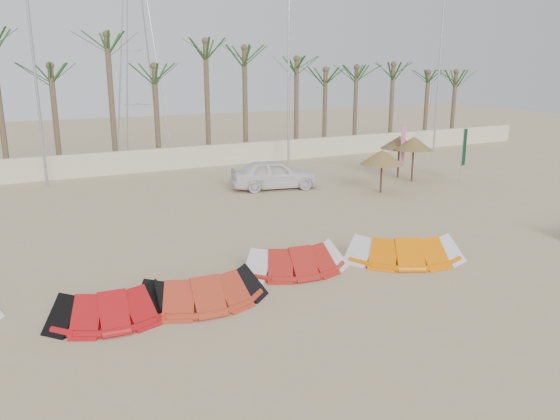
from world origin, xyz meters
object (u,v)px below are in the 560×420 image
parasol_right (400,142)px  car (274,174)px  kite_red_left (110,302)px  kite_orange (399,246)px  kite_red_right (292,256)px  kite_red_mid (198,286)px  parasol_left (382,157)px  parasol_mid (414,143)px

parasol_right → car: size_ratio=0.53×
kite_red_left → kite_orange: same height
kite_orange → kite_red_right: bearing=167.4°
kite_orange → kite_red_mid: bearing=-179.0°
kite_red_left → kite_orange: 8.94m
parasol_right → kite_red_left: bearing=-149.0°
kite_orange → kite_red_left: bearing=-179.5°
kite_red_left → parasol_left: parasol_left is taller
parasol_left → kite_red_mid: bearing=-146.6°
parasol_left → parasol_mid: size_ratio=0.88×
kite_red_mid → parasol_mid: (15.41, 9.46, 1.62)m
kite_red_mid → car: bearing=54.5°
parasol_mid → car: size_ratio=0.55×
kite_red_mid → kite_orange: (6.71, 0.11, 0.00)m
kite_red_left → car: bearing=47.6°
kite_orange → parasol_mid: bearing=47.1°
kite_orange → parasol_right: parasol_right is taller
kite_red_left → kite_orange: (8.94, 0.08, 0.00)m
kite_red_mid → car: (8.02, 11.26, 0.32)m
kite_red_right → car: 11.41m
kite_red_left → kite_red_mid: size_ratio=0.89×
kite_red_left → kite_orange: size_ratio=0.76×
kite_orange → parasol_mid: parasol_mid is taller
kite_orange → parasol_left: size_ratio=1.90×
parasol_right → car: (-7.40, 0.64, -1.22)m
parasol_left → parasol_right: 4.12m
parasol_right → parasol_left: bearing=-141.2°
parasol_left → car: bearing=142.5°
car → parasol_mid: bearing=-90.5°
parasol_mid → parasol_left: bearing=-156.0°
parasol_left → parasol_mid: parasol_mid is taller
kite_red_mid → kite_red_right: (3.28, 0.88, -0.00)m
kite_red_right → parasol_mid: parasol_mid is taller
kite_red_left → kite_red_mid: bearing=-0.8°
kite_red_mid → parasol_left: (12.21, 8.04, 1.33)m
parasol_right → kite_red_right: bearing=-141.3°
kite_red_right → kite_orange: 3.52m
kite_red_left → kite_red_mid: same height
kite_red_right → parasol_mid: (12.13, 8.58, 1.62)m
kite_red_mid → kite_orange: same height
car → parasol_left: bearing=-114.3°
parasol_mid → parasol_right: 1.16m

